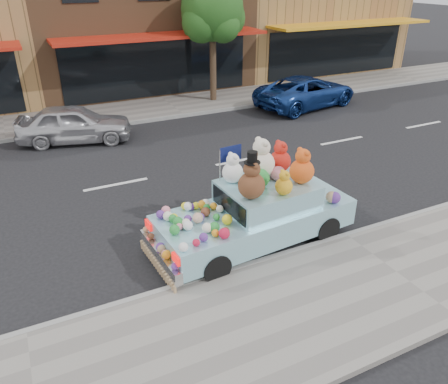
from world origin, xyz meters
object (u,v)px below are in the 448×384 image
street_tree (213,15)px  car_blue (306,92)px  art_car (256,208)px  car_silver (74,124)px

street_tree → car_blue: bearing=-36.5°
street_tree → car_blue: size_ratio=1.10×
street_tree → art_car: size_ratio=1.14×
car_blue → art_car: (-7.20, -8.27, 0.16)m
car_silver → car_blue: (9.75, 0.10, 0.01)m
street_tree → car_silver: street_tree is taller
street_tree → art_car: bearing=-110.0°
art_car → street_tree: bearing=65.9°
street_tree → art_car: street_tree is taller
street_tree → car_silver: size_ratio=1.37×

